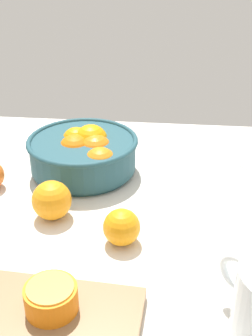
# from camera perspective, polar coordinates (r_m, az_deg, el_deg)

# --- Properties ---
(ground_plane) EXTENTS (1.21, 0.90, 0.03)m
(ground_plane) POSITION_cam_1_polar(r_m,az_deg,el_deg) (0.96, -2.13, -5.04)
(ground_plane) COLOR silver
(fruit_bowl) EXTENTS (0.27, 0.27, 0.11)m
(fruit_bowl) POSITION_cam_1_polar(r_m,az_deg,el_deg) (1.04, -5.56, 2.00)
(fruit_bowl) COLOR #234C56
(fruit_bowl) RESTS_ON ground_plane
(cutting_board) EXTENTS (0.27, 0.21, 0.02)m
(cutting_board) POSITION_cam_1_polar(r_m,az_deg,el_deg) (0.68, -10.03, -20.37)
(cutting_board) COLOR olive
(cutting_board) RESTS_ON ground_plane
(orange_half_0) EXTENTS (0.08, 0.08, 0.04)m
(orange_half_0) POSITION_cam_1_polar(r_m,az_deg,el_deg) (0.68, -9.89, -16.59)
(orange_half_0) COLOR orange
(orange_half_0) RESTS_ON cutting_board
(loose_orange_0) EXTENTS (0.07, 0.07, 0.07)m
(loose_orange_0) POSITION_cam_1_polar(r_m,az_deg,el_deg) (0.81, -0.58, -7.84)
(loose_orange_0) COLOR orange
(loose_orange_0) RESTS_ON ground_plane
(loose_orange_2) EXTENTS (0.08, 0.08, 0.08)m
(loose_orange_2) POSITION_cam_1_polar(r_m,az_deg,el_deg) (0.89, -9.81, -4.23)
(loose_orange_2) COLOR orange
(loose_orange_2) RESTS_ON ground_plane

